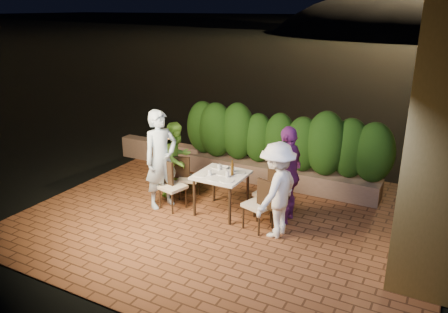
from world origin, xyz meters
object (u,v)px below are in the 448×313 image
Objects in this scene: diner_white at (277,190)px; bowl at (224,168)px; chair_left_front at (173,186)px; diner_green at (177,159)px; chair_left_back at (189,178)px; diner_purple at (288,175)px; diner_blue at (161,159)px; chair_right_back at (269,192)px; dining_table at (221,193)px; parapet_lamp at (170,141)px; chair_right_front at (258,204)px; beer_bottle at (232,168)px.

bowl is at bearing -106.94° from diner_white.
diner_green is at bearing 129.64° from chair_left_front.
diner_purple is at bearing -16.50° from chair_left_back.
diner_blue is (-0.24, 0.01, 0.48)m from chair_left_front.
diner_green is (-1.07, 0.05, -0.02)m from bowl.
chair_left_back is 0.79m from diner_blue.
diner_green reaches higher than chair_left_back.
diner_green reaches higher than bowl.
chair_left_front is 0.53m from diner_blue.
diner_green is at bearing 177.52° from bowl.
bowl is 0.96m from chair_right_back.
dining_table is 0.54× the size of diner_white.
diner_white is at bearing 12.86° from chair_left_front.
bowl is 1.12× the size of parapet_lamp.
chair_left_front is 1.72m from chair_right_front.
diner_blue reaches higher than diner_purple.
diner_blue is at bearing 17.65° from chair_right_front.
bowl is 1.17m from diner_blue.
parapet_lamp is at bearing 145.76° from beer_bottle.
diner_green reaches higher than parapet_lamp.
diner_blue is 2.30m from diner_white.
diner_white is (2.34, -0.63, 0.05)m from diner_green.
beer_bottle is 0.31× the size of chair_left_front.
bowl is 0.86m from chair_left_back.
chair_left_back is 0.90× the size of chair_right_back.
diner_green is (-1.35, 0.27, -0.14)m from beer_bottle.
diner_purple reaches higher than chair_right_front.
bowl is at bearing -33.69° from parapet_lamp.
diner_purple is (0.31, 0.52, 0.40)m from chair_right_front.
diner_white reaches higher than chair_left_back.
diner_green is 0.87× the size of diner_purple.
bowl is 2.70m from parapet_lamp.
diner_blue is (-1.94, -0.51, 0.46)m from chair_right_back.
beer_bottle is 1.35m from diner_blue.
bowl is 1.01m from chair_left_front.
diner_green is at bearing 1.50° from chair_right_front.
dining_table is 1.25m from diner_green.
dining_table is at bearing -168.69° from beer_bottle.
chair_left_back is at bearing -98.57° from diner_white.
chair_right_back reaches higher than chair_left_front.
chair_left_back is 0.56× the size of diner_green.
chair_left_front is 0.72m from diner_green.
chair_right_front reaches higher than chair_left_back.
chair_right_front is at bearing -92.31° from diner_white.
diner_blue reaches higher than diner_white.
bowl is 0.09× the size of diner_purple.
diner_purple is (1.15, 0.26, 0.49)m from dining_table.
chair_right_back is at bearing -25.70° from parapet_lamp.
bowl is (-0.08, 0.26, 0.39)m from dining_table.
diner_green is 0.93× the size of diner_white.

